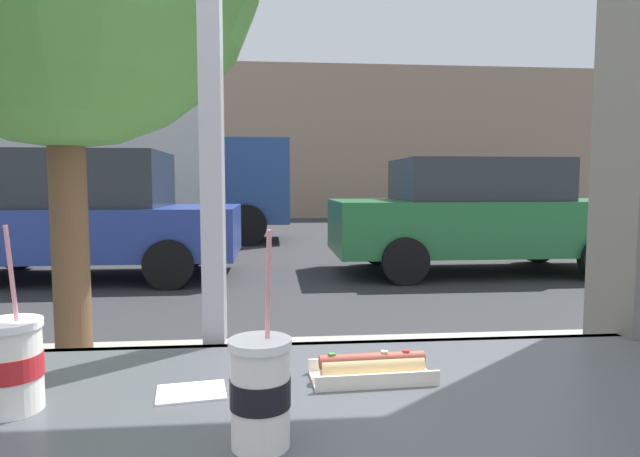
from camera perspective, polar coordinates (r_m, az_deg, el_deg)
ground_plane at (r=9.28m, az=-6.02°, el=-3.55°), size 60.00×60.00×0.00m
sidewalk_strip at (r=3.07m, az=-7.76°, el=-20.07°), size 16.00×2.80×0.12m
building_facade_far at (r=21.33m, az=-5.64°, el=9.22°), size 28.00×1.20×5.96m
soda_cup_left at (r=0.79m, az=-6.43°, el=-16.92°), size 0.09×0.09×0.31m
soda_cup_right at (r=1.03m, az=-30.29°, el=-12.48°), size 0.10×0.10×0.31m
hotdog_tray_far at (r=1.05m, az=5.62°, el=-14.64°), size 0.24×0.11×0.05m
napkin_wrapper at (r=1.02m, az=-13.67°, el=-16.72°), size 0.13×0.11×0.00m
parked_car_blue at (r=8.23m, az=-24.00°, el=1.29°), size 4.31×2.02×1.80m
parked_car_green at (r=8.40m, az=16.71°, el=1.40°), size 4.48×1.98×1.72m
box_truck at (r=13.08m, az=-20.31°, el=6.00°), size 7.19×2.44×3.11m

